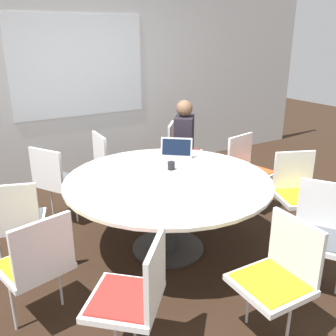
{
  "coord_description": "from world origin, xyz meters",
  "views": [
    {
      "loc": [
        -1.63,
        -2.69,
        1.95
      ],
      "look_at": [
        0.0,
        0.0,
        0.83
      ],
      "focal_mm": 40.0,
      "sensor_mm": 36.0,
      "label": 1
    }
  ],
  "objects_px": {
    "chair_7": "(321,228)",
    "chair_8": "(298,188)",
    "chair_0": "(181,149)",
    "chair_6": "(279,272)",
    "chair_3": "(16,218)",
    "laptop": "(176,154)",
    "coffee_cup": "(171,166)",
    "chair_4": "(37,260)",
    "person_0": "(185,140)",
    "chair_1": "(111,161)",
    "chair_2": "(57,178)",
    "chair_5": "(135,292)",
    "chair_9": "(248,166)"
  },
  "relations": [
    {
      "from": "chair_1",
      "to": "chair_4",
      "type": "relative_size",
      "value": 1.0
    },
    {
      "from": "chair_6",
      "to": "coffee_cup",
      "type": "xyz_separation_m",
      "value": [
        0.11,
        1.5,
        0.25
      ]
    },
    {
      "from": "chair_0",
      "to": "laptop",
      "type": "height_order",
      "value": "laptop"
    },
    {
      "from": "chair_1",
      "to": "laptop",
      "type": "bearing_deg",
      "value": 24.65
    },
    {
      "from": "chair_1",
      "to": "chair_7",
      "type": "relative_size",
      "value": 1.0
    },
    {
      "from": "chair_5",
      "to": "chair_0",
      "type": "bearing_deg",
      "value": 4.41
    },
    {
      "from": "chair_5",
      "to": "chair_8",
      "type": "distance_m",
      "value": 2.17
    },
    {
      "from": "chair_3",
      "to": "chair_6",
      "type": "height_order",
      "value": "same"
    },
    {
      "from": "laptop",
      "to": "chair_6",
      "type": "bearing_deg",
      "value": -60.82
    },
    {
      "from": "chair_4",
      "to": "chair_8",
      "type": "xyz_separation_m",
      "value": [
        2.51,
        -0.06,
        0.0
      ]
    },
    {
      "from": "chair_3",
      "to": "chair_0",
      "type": "bearing_deg",
      "value": 41.14
    },
    {
      "from": "chair_5",
      "to": "chair_6",
      "type": "distance_m",
      "value": 0.93
    },
    {
      "from": "chair_2",
      "to": "laptop",
      "type": "bearing_deg",
      "value": 27.58
    },
    {
      "from": "laptop",
      "to": "coffee_cup",
      "type": "bearing_deg",
      "value": -90.73
    },
    {
      "from": "chair_3",
      "to": "coffee_cup",
      "type": "distance_m",
      "value": 1.45
    },
    {
      "from": "chair_4",
      "to": "chair_9",
      "type": "bearing_deg",
      "value": 1.81
    },
    {
      "from": "chair_4",
      "to": "coffee_cup",
      "type": "bearing_deg",
      "value": 8.07
    },
    {
      "from": "chair_1",
      "to": "chair_3",
      "type": "distance_m",
      "value": 1.59
    },
    {
      "from": "laptop",
      "to": "chair_3",
      "type": "bearing_deg",
      "value": -137.9
    },
    {
      "from": "chair_4",
      "to": "chair_6",
      "type": "distance_m",
      "value": 1.61
    },
    {
      "from": "chair_2",
      "to": "chair_6",
      "type": "height_order",
      "value": "same"
    },
    {
      "from": "chair_5",
      "to": "person_0",
      "type": "xyz_separation_m",
      "value": [
        1.73,
        2.07,
        0.19
      ]
    },
    {
      "from": "chair_3",
      "to": "chair_8",
      "type": "bearing_deg",
      "value": 1.14
    },
    {
      "from": "chair_7",
      "to": "chair_3",
      "type": "bearing_deg",
      "value": 22.59
    },
    {
      "from": "chair_9",
      "to": "coffee_cup",
      "type": "height_order",
      "value": "chair_9"
    },
    {
      "from": "chair_4",
      "to": "chair_2",
      "type": "bearing_deg",
      "value": 56.29
    },
    {
      "from": "chair_6",
      "to": "chair_7",
      "type": "relative_size",
      "value": 1.0
    },
    {
      "from": "chair_1",
      "to": "chair_4",
      "type": "bearing_deg",
      "value": -34.04
    },
    {
      "from": "chair_6",
      "to": "person_0",
      "type": "bearing_deg",
      "value": -18.35
    },
    {
      "from": "chair_2",
      "to": "chair_7",
      "type": "relative_size",
      "value": 1.0
    },
    {
      "from": "chair_7",
      "to": "chair_8",
      "type": "distance_m",
      "value": 0.81
    },
    {
      "from": "chair_5",
      "to": "chair_7",
      "type": "xyz_separation_m",
      "value": [
        1.6,
        -0.06,
        0.0
      ]
    },
    {
      "from": "chair_2",
      "to": "coffee_cup",
      "type": "distance_m",
      "value": 1.29
    },
    {
      "from": "chair_4",
      "to": "chair_9",
      "type": "distance_m",
      "value": 2.64
    },
    {
      "from": "chair_1",
      "to": "chair_2",
      "type": "xyz_separation_m",
      "value": [
        -0.71,
        -0.22,
        0.0
      ]
    },
    {
      "from": "chair_3",
      "to": "laptop",
      "type": "height_order",
      "value": "laptop"
    },
    {
      "from": "chair_6",
      "to": "coffee_cup",
      "type": "height_order",
      "value": "chair_6"
    },
    {
      "from": "chair_6",
      "to": "chair_3",
      "type": "bearing_deg",
      "value": 39.4
    },
    {
      "from": "chair_0",
      "to": "chair_7",
      "type": "distance_m",
      "value": 2.38
    },
    {
      "from": "chair_0",
      "to": "chair_6",
      "type": "distance_m",
      "value": 2.78
    },
    {
      "from": "chair_4",
      "to": "chair_5",
      "type": "relative_size",
      "value": 1.0
    },
    {
      "from": "chair_3",
      "to": "chair_8",
      "type": "height_order",
      "value": "same"
    },
    {
      "from": "chair_7",
      "to": "chair_9",
      "type": "xyz_separation_m",
      "value": [
        0.52,
        1.4,
        0.0
      ]
    },
    {
      "from": "chair_1",
      "to": "chair_9",
      "type": "bearing_deg",
      "value": 54.83
    },
    {
      "from": "chair_0",
      "to": "chair_6",
      "type": "relative_size",
      "value": 1.0
    },
    {
      "from": "chair_0",
      "to": "person_0",
      "type": "bearing_deg",
      "value": 19.01
    },
    {
      "from": "chair_8",
      "to": "chair_3",
      "type": "bearing_deg",
      "value": 4.74
    },
    {
      "from": "laptop",
      "to": "chair_9",
      "type": "bearing_deg",
      "value": 33.09
    },
    {
      "from": "chair_4",
      "to": "chair_8",
      "type": "distance_m",
      "value": 2.51
    },
    {
      "from": "chair_3",
      "to": "person_0",
      "type": "bearing_deg",
      "value": 36.46
    }
  ]
}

